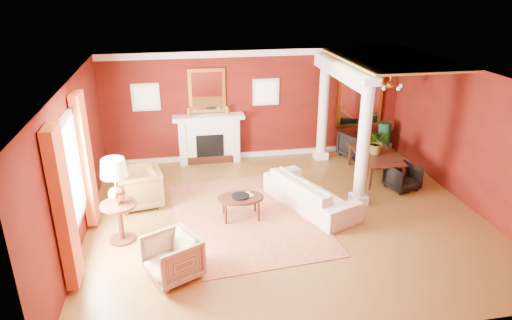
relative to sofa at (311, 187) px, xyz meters
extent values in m
plane|color=brown|center=(-0.62, -0.34, -0.45)|extent=(8.00, 8.00, 0.00)
cube|color=#65120E|center=(-0.62, 3.16, 1.00)|extent=(8.00, 0.04, 2.90)
cube|color=#65120E|center=(-0.62, -3.84, 1.00)|extent=(8.00, 0.04, 2.90)
cube|color=#65120E|center=(-4.62, -0.34, 1.00)|extent=(0.04, 7.00, 2.90)
cube|color=#65120E|center=(3.38, -0.34, 1.00)|extent=(0.04, 7.00, 2.90)
cube|color=white|center=(-0.62, -0.34, 2.45)|extent=(8.00, 7.00, 0.04)
cube|color=white|center=(-1.92, 2.99, 0.15)|extent=(1.60, 0.34, 1.20)
cube|color=black|center=(-1.92, 2.81, 0.00)|extent=(0.72, 0.03, 0.70)
cube|color=black|center=(-1.92, 2.81, -0.35)|extent=(1.20, 0.05, 0.20)
cube|color=white|center=(-1.92, 2.95, 0.79)|extent=(1.85, 0.42, 0.10)
cube|color=white|center=(-2.62, 2.96, 0.15)|extent=(0.16, 0.40, 1.20)
cube|color=white|center=(-1.22, 2.96, 0.15)|extent=(0.16, 0.40, 1.20)
cube|color=gold|center=(-1.92, 3.12, 1.45)|extent=(0.95, 0.06, 1.15)
cube|color=white|center=(-1.92, 3.08, 1.45)|extent=(0.78, 0.02, 0.98)
cube|color=white|center=(-3.47, 3.13, 1.35)|extent=(0.70, 0.06, 0.70)
cube|color=white|center=(-3.47, 3.09, 1.35)|extent=(0.54, 0.02, 0.54)
cube|color=white|center=(-0.37, 3.13, 1.35)|extent=(0.70, 0.06, 0.70)
cube|color=white|center=(-0.37, 3.09, 1.35)|extent=(0.54, 0.02, 0.54)
cube|color=white|center=(-4.60, -0.94, 1.10)|extent=(0.03, 1.30, 1.70)
cube|color=white|center=(-4.57, -1.64, 1.10)|extent=(0.08, 0.10, 1.90)
cube|color=white|center=(-4.57, -0.24, 1.10)|extent=(0.08, 0.10, 1.90)
cube|color=#BD4120|center=(-4.50, -1.94, 0.95)|extent=(0.18, 0.55, 2.60)
cube|color=#BD4120|center=(-4.50, 0.06, 0.95)|extent=(0.18, 0.55, 2.60)
cube|color=white|center=(1.08, -0.04, -0.35)|extent=(0.34, 0.34, 0.20)
cylinder|color=white|center=(1.08, -0.04, 1.00)|extent=(0.26, 0.26, 2.50)
cube|color=white|center=(1.08, -0.04, 2.27)|extent=(0.36, 0.36, 0.16)
cube|color=white|center=(1.08, 2.66, -0.35)|extent=(0.34, 0.34, 0.20)
cylinder|color=white|center=(1.08, 2.66, 1.00)|extent=(0.26, 0.26, 2.50)
cube|color=white|center=(1.08, 2.66, 2.27)|extent=(0.36, 0.36, 0.16)
cube|color=white|center=(1.08, 1.56, 2.17)|extent=(0.30, 3.20, 0.32)
cube|color=gold|center=(2.23, 1.41, 2.42)|extent=(2.30, 3.40, 0.04)
cube|color=gold|center=(2.28, 3.12, 1.10)|extent=(1.30, 0.06, 1.70)
cube|color=white|center=(2.28, 3.08, 1.10)|extent=(1.10, 0.02, 1.50)
cylinder|color=gold|center=(2.28, 1.46, 2.12)|extent=(0.02, 0.02, 0.65)
sphere|color=gold|center=(2.28, 1.46, 1.80)|extent=(0.20, 0.20, 0.20)
sphere|color=beige|center=(2.56, 1.46, 1.77)|extent=(0.09, 0.09, 0.09)
sphere|color=beige|center=(2.37, 1.72, 1.77)|extent=(0.09, 0.09, 0.09)
sphere|color=beige|center=(2.06, 1.62, 1.77)|extent=(0.09, 0.09, 0.09)
sphere|color=beige|center=(2.06, 1.29, 1.77)|extent=(0.09, 0.09, 0.09)
sphere|color=beige|center=(2.37, 1.19, 1.77)|extent=(0.09, 0.09, 0.09)
cube|color=white|center=(-0.62, 3.12, 2.37)|extent=(8.00, 0.08, 0.16)
cube|color=white|center=(-0.62, 3.12, -0.39)|extent=(8.00, 0.08, 0.12)
cube|color=maroon|center=(-1.44, -0.21, -0.45)|extent=(3.20, 4.06, 0.02)
imported|color=#EEDFC8|center=(0.00, 0.00, 0.00)|extent=(1.51, 2.41, 0.91)
imported|color=black|center=(-3.62, 0.72, 0.01)|extent=(0.99, 1.04, 0.93)
imported|color=tan|center=(-2.95, -1.99, -0.05)|extent=(1.02, 1.04, 0.81)
cylinder|color=black|center=(-1.55, -0.24, 0.01)|extent=(0.96, 0.96, 0.05)
cylinder|color=black|center=(-1.89, -0.45, -0.24)|extent=(0.05, 0.05, 0.43)
cylinder|color=black|center=(-1.22, -0.45, -0.24)|extent=(0.05, 0.05, 0.43)
cylinder|color=black|center=(-1.89, -0.03, -0.24)|extent=(0.05, 0.05, 0.43)
cylinder|color=black|center=(-1.22, -0.03, -0.24)|extent=(0.05, 0.05, 0.43)
imported|color=black|center=(-1.48, -0.22, 0.15)|extent=(0.18, 0.08, 0.25)
cylinder|color=black|center=(-3.89, -0.68, -0.43)|extent=(0.49, 0.49, 0.04)
cylinder|color=black|center=(-3.89, -0.68, -0.08)|extent=(0.10, 0.10, 0.75)
cylinder|color=black|center=(-3.89, -0.68, 0.30)|extent=(0.66, 0.66, 0.04)
sphere|color=gold|center=(-3.89, -0.68, 0.52)|extent=(0.31, 0.31, 0.31)
cylinder|color=gold|center=(-3.89, -0.68, 0.74)|extent=(0.03, 0.03, 0.33)
cone|color=beige|center=(-3.89, -0.68, 1.04)|extent=(0.49, 0.49, 0.33)
imported|color=black|center=(2.06, 1.28, 0.02)|extent=(0.69, 1.72, 0.94)
imported|color=black|center=(2.36, 0.46, -0.13)|extent=(0.77, 0.75, 0.66)
imported|color=black|center=(2.07, 2.58, -0.05)|extent=(1.00, 0.98, 0.81)
sphere|color=#154222|center=(2.88, 2.66, -0.27)|extent=(0.39, 0.39, 0.39)
cylinder|color=#154222|center=(2.88, 2.66, 0.00)|extent=(0.35, 0.35, 0.92)
imported|color=#26591E|center=(2.03, 1.30, 0.72)|extent=(0.63, 0.68, 0.47)
camera|label=1|loc=(-2.71, -8.45, 4.22)|focal=32.00mm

